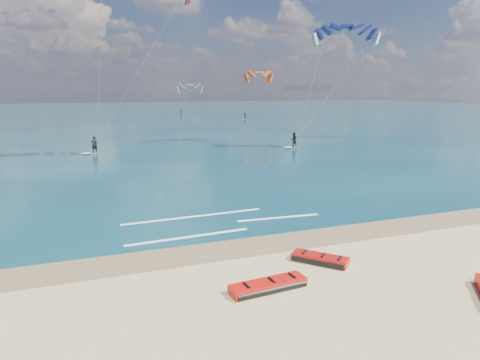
% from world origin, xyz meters
% --- Properties ---
extents(ground, '(320.00, 320.00, 0.00)m').
position_xyz_m(ground, '(0.00, 40.00, 0.00)').
color(ground, tan).
rests_on(ground, ground).
extents(wet_sand_strip, '(320.00, 2.40, 0.01)m').
position_xyz_m(wet_sand_strip, '(0.00, 3.00, 0.00)').
color(wet_sand_strip, brown).
rests_on(wet_sand_strip, ground).
extents(sea, '(320.00, 200.00, 0.04)m').
position_xyz_m(sea, '(0.00, 104.00, 0.02)').
color(sea, '#0B333D').
rests_on(sea, ground).
extents(packed_kite_left, '(3.05, 1.30, 0.38)m').
position_xyz_m(packed_kite_left, '(-0.30, -1.15, 0.00)').
color(packed_kite_left, red).
rests_on(packed_kite_left, ground).
extents(packed_kite_mid, '(2.39, 2.50, 0.38)m').
position_xyz_m(packed_kite_mid, '(2.63, 0.28, 0.00)').
color(packed_kite_mid, '#B9100C').
rests_on(packed_kite_mid, ground).
extents(kitesurfer_main, '(12.65, 9.22, 18.90)m').
position_xyz_m(kitesurfer_main, '(-2.30, 30.48, 9.52)').
color(kitesurfer_main, gold).
rests_on(kitesurfer_main, sea).
extents(kitesurfer_far, '(10.26, 6.12, 14.82)m').
position_xyz_m(kitesurfer_far, '(19.57, 29.20, 7.80)').
color(kitesurfer_far, '#A1CE1E').
rests_on(kitesurfer_far, sea).
extents(shoreline_foam, '(10.58, 3.64, 0.01)m').
position_xyz_m(shoreline_foam, '(0.13, 6.65, 0.04)').
color(shoreline_foam, white).
rests_on(shoreline_foam, ground).
extents(distant_kites, '(69.17, 44.38, 12.32)m').
position_xyz_m(distant_kites, '(-4.22, 81.23, 5.19)').
color(distant_kites, '#CB3BAA').
rests_on(distant_kites, ground).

